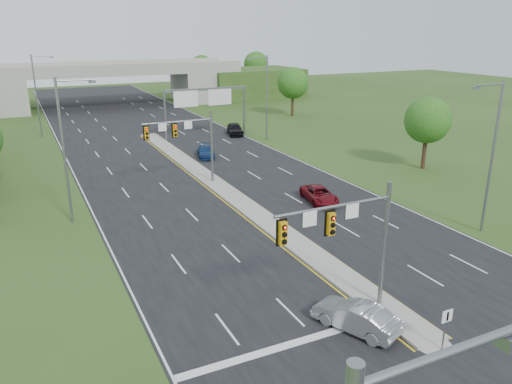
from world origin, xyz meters
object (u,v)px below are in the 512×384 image
at_px(signal_mast_near, 351,232).
at_px(sign_gantry, 205,99).
at_px(signal_mast_far, 189,137).
at_px(car_far_c, 235,129).
at_px(car_far_b, 206,152).
at_px(keep_right_sign, 446,323).
at_px(overpass, 108,87).
at_px(car_far_a, 319,195).
at_px(car_silver, 355,316).

relative_size(signal_mast_near, sign_gantry, 0.60).
xyz_separation_m(signal_mast_far, car_far_c, (13.26, 19.96, -3.89)).
height_order(signal_mast_far, car_far_b, signal_mast_far).
bearing_deg(keep_right_sign, overpass, 90.00).
height_order(sign_gantry, car_far_a, sign_gantry).
height_order(signal_mast_far, car_far_a, signal_mast_far).
distance_m(car_silver, car_far_b, 36.41).
height_order(sign_gantry, car_silver, sign_gantry).
bearing_deg(overpass, signal_mast_near, -91.62).
relative_size(signal_mast_near, car_far_c, 1.47).
height_order(keep_right_sign, car_far_b, keep_right_sign).
bearing_deg(keep_right_sign, car_far_b, 85.79).
distance_m(keep_right_sign, car_far_b, 39.34).
height_order(signal_mast_near, keep_right_sign, signal_mast_near).
distance_m(signal_mast_near, overpass, 80.11).
height_order(overpass, car_silver, overpass).
distance_m(car_silver, car_far_a, 19.16).
distance_m(signal_mast_far, sign_gantry, 21.91).
bearing_deg(signal_mast_near, car_silver, -104.49).
xyz_separation_m(keep_right_sign, overpass, (0.00, 84.53, 2.04)).
xyz_separation_m(signal_mast_near, car_far_b, (5.15, 34.77, -4.07)).
height_order(signal_mast_far, sign_gantry, signal_mast_far).
distance_m(signal_mast_near, signal_mast_far, 25.00).
xyz_separation_m(keep_right_sign, car_far_a, (6.23, 20.24, -0.85)).
relative_size(car_silver, car_far_c, 0.92).
bearing_deg(car_silver, car_far_c, -129.89).
relative_size(signal_mast_far, car_far_c, 1.47).
xyz_separation_m(overpass, car_silver, (-2.58, -81.30, -2.81)).
xyz_separation_m(overpass, car_far_c, (11.00, -35.12, -2.72)).
xyz_separation_m(signal_mast_near, car_silver, (-0.32, -1.23, -3.98)).
xyz_separation_m(keep_right_sign, car_far_c, (11.00, 49.41, -0.68)).
bearing_deg(sign_gantry, car_far_b, -110.37).
bearing_deg(signal_mast_far, car_far_c, 56.39).
height_order(car_silver, car_far_c, car_far_c).
distance_m(overpass, car_far_b, 45.49).
relative_size(car_far_a, car_far_c, 0.97).
xyz_separation_m(car_silver, car_far_c, (13.58, 46.18, 0.09)).
xyz_separation_m(signal_mast_far, car_silver, (-0.32, -26.23, -3.98)).
xyz_separation_m(keep_right_sign, sign_gantry, (6.68, 49.45, 3.72)).
distance_m(signal_mast_far, car_far_a, 13.17).
bearing_deg(overpass, signal_mast_far, -92.35).
relative_size(signal_mast_near, overpass, 0.09).
bearing_deg(sign_gantry, car_far_c, -0.51).
relative_size(sign_gantry, car_far_b, 2.64).
distance_m(signal_mast_far, car_far_b, 11.77).
bearing_deg(car_far_a, signal_mast_far, 142.36).
relative_size(overpass, car_far_a, 17.26).
bearing_deg(car_far_a, overpass, 105.21).
distance_m(signal_mast_near, car_far_a, 18.39).
relative_size(signal_mast_near, keep_right_sign, 3.18).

